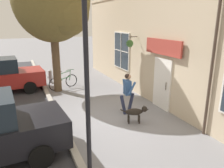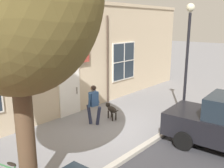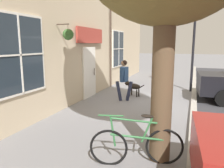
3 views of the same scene
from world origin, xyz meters
The scene contains 6 objects.
ground_plane centered at (0.00, 0.00, 0.00)m, with size 90.00×90.00×0.00m, color gray.
storefront_facade centered at (-2.34, 0.00, 2.46)m, with size 0.95×18.00×4.92m.
pedestrian_walking centered at (-0.61, -0.12, 0.95)m, with size 0.69×0.59×1.61m.
dog_on_leash centered at (-0.49, 0.79, 0.42)m, with size 0.99×0.46×0.65m.
leaning_bicycle centered at (1.01, -4.49, 0.38)m, with size 1.65×0.63×1.00m.
street_lamp centered at (1.84, 2.68, 3.07)m, with size 0.32×0.32×4.67m.
Camera 3 is at (1.91, -8.16, 2.21)m, focal length 35.00 mm.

